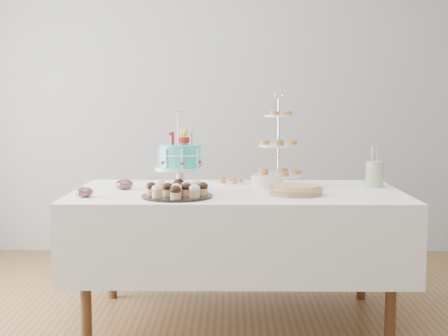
{
  "coord_description": "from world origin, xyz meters",
  "views": [
    {
      "loc": [
        -0.04,
        -3.33,
        1.28
      ],
      "look_at": [
        -0.08,
        0.3,
        0.9
      ],
      "focal_mm": 50.0,
      "sensor_mm": 36.0,
      "label": 1
    }
  ],
  "objects_px": {
    "table": "(237,229)",
    "birthday_cake": "(180,170)",
    "jam_bowl_b": "(124,184)",
    "utensil_pitcher": "(375,173)",
    "cupcake_tray": "(177,189)",
    "pie": "(296,190)",
    "tiered_stand": "(279,146)",
    "jam_bowl_a": "(84,192)",
    "pastry_plate": "(230,182)",
    "plate_stack": "(267,181)"
  },
  "relations": [
    {
      "from": "cupcake_tray",
      "to": "jam_bowl_a",
      "type": "bearing_deg",
      "value": 179.88
    },
    {
      "from": "table",
      "to": "utensil_pitcher",
      "type": "xyz_separation_m",
      "value": [
        0.84,
        0.16,
        0.31
      ]
    },
    {
      "from": "table",
      "to": "cupcake_tray",
      "type": "bearing_deg",
      "value": -141.46
    },
    {
      "from": "birthday_cake",
      "to": "utensil_pitcher",
      "type": "height_order",
      "value": "birthday_cake"
    },
    {
      "from": "table",
      "to": "pie",
      "type": "bearing_deg",
      "value": -25.02
    },
    {
      "from": "tiered_stand",
      "to": "plate_stack",
      "type": "height_order",
      "value": "tiered_stand"
    },
    {
      "from": "tiered_stand",
      "to": "pastry_plate",
      "type": "relative_size",
      "value": 2.76
    },
    {
      "from": "jam_bowl_a",
      "to": "utensil_pitcher",
      "type": "distance_m",
      "value": 1.73
    },
    {
      "from": "pie",
      "to": "pastry_plate",
      "type": "relative_size",
      "value": 1.47
    },
    {
      "from": "table",
      "to": "birthday_cake",
      "type": "distance_m",
      "value": 0.49
    },
    {
      "from": "table",
      "to": "utensil_pitcher",
      "type": "distance_m",
      "value": 0.91
    },
    {
      "from": "table",
      "to": "jam_bowl_a",
      "type": "distance_m",
      "value": 0.92
    },
    {
      "from": "cupcake_tray",
      "to": "pie",
      "type": "bearing_deg",
      "value": 9.62
    },
    {
      "from": "tiered_stand",
      "to": "pastry_plate",
      "type": "height_order",
      "value": "tiered_stand"
    },
    {
      "from": "birthday_cake",
      "to": "jam_bowl_b",
      "type": "relative_size",
      "value": 4.41
    },
    {
      "from": "birthday_cake",
      "to": "pastry_plate",
      "type": "height_order",
      "value": "birthday_cake"
    },
    {
      "from": "birthday_cake",
      "to": "cupcake_tray",
      "type": "distance_m",
      "value": 0.24
    },
    {
      "from": "jam_bowl_b",
      "to": "utensil_pitcher",
      "type": "bearing_deg",
      "value": 4.35
    },
    {
      "from": "birthday_cake",
      "to": "pie",
      "type": "distance_m",
      "value": 0.68
    },
    {
      "from": "cupcake_tray",
      "to": "pastry_plate",
      "type": "distance_m",
      "value": 0.64
    },
    {
      "from": "jam_bowl_a",
      "to": "jam_bowl_b",
      "type": "xyz_separation_m",
      "value": [
        0.17,
        0.31,
        0.0
      ]
    },
    {
      "from": "jam_bowl_b",
      "to": "utensil_pitcher",
      "type": "xyz_separation_m",
      "value": [
        1.51,
        0.12,
        0.06
      ]
    },
    {
      "from": "utensil_pitcher",
      "to": "birthday_cake",
      "type": "bearing_deg",
      "value": 166.75
    },
    {
      "from": "jam_bowl_a",
      "to": "pie",
      "type": "bearing_deg",
      "value": 5.41
    },
    {
      "from": "birthday_cake",
      "to": "jam_bowl_a",
      "type": "relative_size",
      "value": 4.89
    },
    {
      "from": "table",
      "to": "jam_bowl_a",
      "type": "height_order",
      "value": "jam_bowl_a"
    },
    {
      "from": "pie",
      "to": "tiered_stand",
      "type": "relative_size",
      "value": 0.53
    },
    {
      "from": "table",
      "to": "utensil_pitcher",
      "type": "height_order",
      "value": "utensil_pitcher"
    },
    {
      "from": "cupcake_tray",
      "to": "jam_bowl_a",
      "type": "xyz_separation_m",
      "value": [
        -0.51,
        0.0,
        -0.02
      ]
    },
    {
      "from": "table",
      "to": "jam_bowl_a",
      "type": "relative_size",
      "value": 20.14
    },
    {
      "from": "table",
      "to": "pie",
      "type": "distance_m",
      "value": 0.44
    },
    {
      "from": "birthday_cake",
      "to": "jam_bowl_a",
      "type": "xyz_separation_m",
      "value": [
        -0.51,
        -0.23,
        -0.1
      ]
    },
    {
      "from": "cupcake_tray",
      "to": "jam_bowl_b",
      "type": "height_order",
      "value": "cupcake_tray"
    },
    {
      "from": "plate_stack",
      "to": "jam_bowl_b",
      "type": "distance_m",
      "value": 0.87
    },
    {
      "from": "jam_bowl_a",
      "to": "utensil_pitcher",
      "type": "height_order",
      "value": "utensil_pitcher"
    },
    {
      "from": "birthday_cake",
      "to": "tiered_stand",
      "type": "xyz_separation_m",
      "value": [
        0.59,
        0.28,
        0.12
      ]
    },
    {
      "from": "table",
      "to": "pie",
      "type": "relative_size",
      "value": 6.11
    },
    {
      "from": "table",
      "to": "birthday_cake",
      "type": "relative_size",
      "value": 4.12
    },
    {
      "from": "pastry_plate",
      "to": "cupcake_tray",
      "type": "bearing_deg",
      "value": -116.83
    },
    {
      "from": "plate_stack",
      "to": "table",
      "type": "bearing_deg",
      "value": -138.35
    },
    {
      "from": "plate_stack",
      "to": "tiered_stand",
      "type": "bearing_deg",
      "value": 47.36
    },
    {
      "from": "plate_stack",
      "to": "utensil_pitcher",
      "type": "distance_m",
      "value": 0.66
    },
    {
      "from": "pie",
      "to": "tiered_stand",
      "type": "xyz_separation_m",
      "value": [
        -0.07,
        0.4,
        0.22
      ]
    },
    {
      "from": "cupcake_tray",
      "to": "jam_bowl_a",
      "type": "distance_m",
      "value": 0.51
    },
    {
      "from": "plate_stack",
      "to": "jam_bowl_b",
      "type": "xyz_separation_m",
      "value": [
        -0.86,
        -0.12,
        -0.01
      ]
    },
    {
      "from": "table",
      "to": "jam_bowl_a",
      "type": "xyz_separation_m",
      "value": [
        -0.84,
        -0.26,
        0.25
      ]
    },
    {
      "from": "pastry_plate",
      "to": "utensil_pitcher",
      "type": "height_order",
      "value": "utensil_pitcher"
    },
    {
      "from": "pie",
      "to": "pastry_plate",
      "type": "height_order",
      "value": "pie"
    },
    {
      "from": "utensil_pitcher",
      "to": "cupcake_tray",
      "type": "bearing_deg",
      "value": 177.23
    },
    {
      "from": "pie",
      "to": "jam_bowl_b",
      "type": "distance_m",
      "value": 1.02
    }
  ]
}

